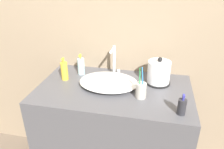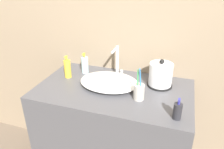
# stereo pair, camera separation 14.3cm
# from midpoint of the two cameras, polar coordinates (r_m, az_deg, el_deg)

# --- Properties ---
(wall_back) EXTENTS (6.00, 0.04, 2.60)m
(wall_back) POSITION_cam_midpoint_polar(r_m,az_deg,el_deg) (1.62, 6.76, 14.67)
(wall_back) COLOR gray
(wall_back) RESTS_ON ground_plane
(vanity_counter) EXTENTS (1.03, 0.60, 0.89)m
(vanity_counter) POSITION_cam_midpoint_polar(r_m,az_deg,el_deg) (1.74, 2.87, -16.46)
(vanity_counter) COLOR #4C4C51
(vanity_counter) RESTS_ON ground_plane
(sink_basin) EXTENTS (0.40, 0.31, 0.06)m
(sink_basin) POSITION_cam_midpoint_polar(r_m,az_deg,el_deg) (1.49, 1.95, -1.98)
(sink_basin) COLOR white
(sink_basin) RESTS_ON vanity_counter
(faucet) EXTENTS (0.06, 0.13, 0.23)m
(faucet) POSITION_cam_midpoint_polar(r_m,az_deg,el_deg) (1.60, 3.96, 3.76)
(faucet) COLOR silver
(faucet) RESTS_ON vanity_counter
(electric_kettle) EXTENTS (0.17, 0.17, 0.19)m
(electric_kettle) POSITION_cam_midpoint_polar(r_m,az_deg,el_deg) (1.52, 15.21, -0.35)
(electric_kettle) COLOR black
(electric_kettle) RESTS_ON vanity_counter
(toothbrush_cup) EXTENTS (0.07, 0.07, 0.21)m
(toothbrush_cup) POSITION_cam_midpoint_polar(r_m,az_deg,el_deg) (1.35, 10.09, -4.52)
(toothbrush_cup) COLOR #B7B2A8
(toothbrush_cup) RESTS_ON vanity_counter
(lotion_bottle) EXTENTS (0.05, 0.05, 0.13)m
(lotion_bottle) POSITION_cam_midpoint_polar(r_m,az_deg,el_deg) (1.24, 19.99, -9.04)
(lotion_bottle) COLOR #28282D
(lotion_bottle) RESTS_ON vanity_counter
(shampoo_bottle) EXTENTS (0.05, 0.05, 0.16)m
(shampoo_bottle) POSITION_cam_midpoint_polar(r_m,az_deg,el_deg) (1.67, -4.70, 2.51)
(shampoo_bottle) COLOR silver
(shampoo_bottle) RESTS_ON vanity_counter
(mouthwash_bottle) EXTENTS (0.05, 0.05, 0.17)m
(mouthwash_bottle) POSITION_cam_midpoint_polar(r_m,az_deg,el_deg) (1.61, -9.07, 1.49)
(mouthwash_bottle) COLOR gold
(mouthwash_bottle) RESTS_ON vanity_counter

